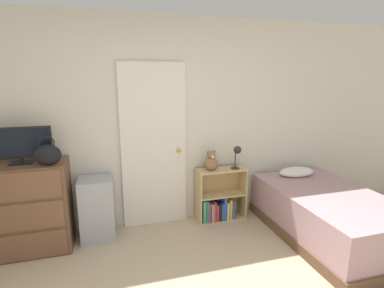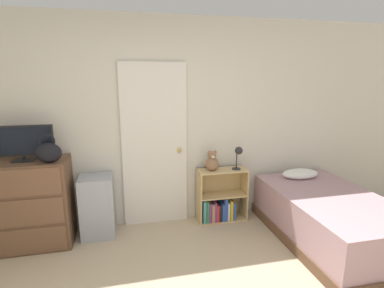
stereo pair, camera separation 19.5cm
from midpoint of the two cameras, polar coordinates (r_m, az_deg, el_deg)
wall_back at (r=3.70m, az=-5.58°, el=3.80°), size 10.00×0.06×2.55m
door_closed at (r=3.70m, az=-5.62°, el=-0.43°), size 0.80×0.09×2.01m
dresser at (r=3.73m, az=-27.46°, el=-10.12°), size 0.89×0.48×0.98m
tv at (r=3.54m, az=-28.29°, el=0.25°), size 0.62×0.16×0.38m
handbag at (r=3.36m, az=-24.19°, el=-1.50°), size 0.26×0.12×0.30m
storage_bin at (r=3.72m, az=-16.12°, el=-11.32°), size 0.38×0.36×0.73m
bookshelf at (r=4.00m, az=6.67°, el=-10.89°), size 0.63×0.26×0.69m
teddy_bear at (r=3.78m, az=5.32°, el=-3.43°), size 0.17×0.17×0.26m
desk_lamp at (r=3.83m, az=10.28°, el=-1.74°), size 0.13×0.12×0.30m
bed at (r=3.89m, az=26.07°, el=-12.51°), size 1.10×1.80×0.65m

